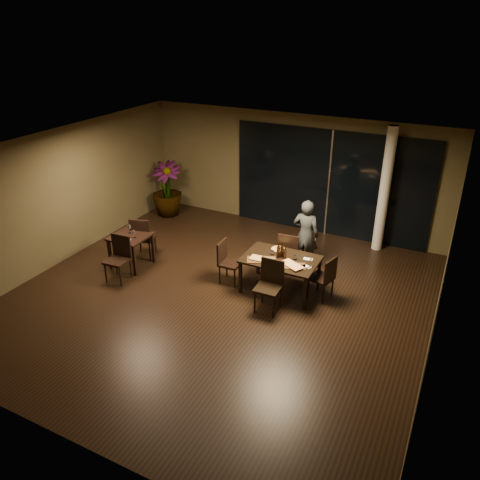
% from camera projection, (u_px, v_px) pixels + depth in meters
% --- Properties ---
extents(ground, '(8.00, 8.00, 0.00)m').
position_uv_depth(ground, '(219.00, 297.00, 9.50)').
color(ground, black).
rests_on(ground, ground).
extents(wall_back, '(8.00, 0.10, 3.00)m').
position_uv_depth(wall_back, '(293.00, 172.00, 12.10)').
color(wall_back, '#494127').
rests_on(wall_back, ground).
extents(wall_front, '(8.00, 0.10, 3.00)m').
position_uv_depth(wall_front, '(53.00, 357.00, 5.59)').
color(wall_front, '#494127').
rests_on(wall_front, ground).
extents(wall_left, '(0.10, 8.00, 3.00)m').
position_uv_depth(wall_left, '(59.00, 196.00, 10.47)').
color(wall_left, '#494127').
rests_on(wall_left, ground).
extents(wall_right, '(0.10, 8.00, 3.00)m').
position_uv_depth(wall_right, '(446.00, 279.00, 7.21)').
color(wall_right, '#494127').
rests_on(wall_right, ground).
extents(ceiling, '(8.00, 8.00, 0.04)m').
position_uv_depth(ceiling, '(215.00, 151.00, 8.17)').
color(ceiling, silver).
rests_on(ceiling, wall_back).
extents(window_panel, '(5.00, 0.06, 2.70)m').
position_uv_depth(window_panel, '(329.00, 184.00, 11.69)').
color(window_panel, black).
rests_on(window_panel, ground).
extents(column, '(0.24, 0.24, 3.00)m').
position_uv_depth(column, '(384.00, 190.00, 10.81)').
color(column, silver).
rests_on(column, ground).
extents(main_table, '(1.50, 1.00, 0.75)m').
position_uv_depth(main_table, '(281.00, 262.00, 9.44)').
color(main_table, black).
rests_on(main_table, ground).
extents(side_table, '(0.80, 0.80, 0.75)m').
position_uv_depth(side_table, '(131.00, 241.00, 10.43)').
color(side_table, black).
rests_on(side_table, ground).
extents(chair_main_far, '(0.49, 0.49, 0.98)m').
position_uv_depth(chair_main_far, '(289.00, 251.00, 10.13)').
color(chair_main_far, black).
rests_on(chair_main_far, ground).
extents(chair_main_near, '(0.48, 0.48, 1.01)m').
position_uv_depth(chair_main_near, '(270.00, 282.00, 8.93)').
color(chair_main_near, black).
rests_on(chair_main_near, ground).
extents(chair_main_left, '(0.45, 0.45, 0.92)m').
position_uv_depth(chair_main_left, '(227.00, 259.00, 9.86)').
color(chair_main_left, black).
rests_on(chair_main_left, ground).
extents(chair_main_right, '(0.52, 0.52, 0.93)m').
position_uv_depth(chair_main_right, '(325.00, 276.00, 9.24)').
color(chair_main_right, black).
rests_on(chair_main_right, ground).
extents(chair_side_far, '(0.58, 0.58, 1.02)m').
position_uv_depth(chair_side_far, '(142.00, 236.00, 10.79)').
color(chair_side_far, black).
rests_on(chair_side_far, ground).
extents(chair_side_near, '(0.49, 0.49, 0.99)m').
position_uv_depth(chair_side_near, '(119.00, 256.00, 9.94)').
color(chair_side_near, black).
rests_on(chair_side_near, ground).
extents(diner, '(0.56, 0.38, 1.61)m').
position_uv_depth(diner, '(306.00, 235.00, 10.29)').
color(diner, '#292C2D').
rests_on(diner, ground).
extents(potted_plant, '(1.01, 1.01, 1.52)m').
position_uv_depth(potted_plant, '(167.00, 189.00, 13.07)').
color(potted_plant, '#24521B').
rests_on(potted_plant, ground).
extents(pizza_board_left, '(0.65, 0.50, 0.01)m').
position_uv_depth(pizza_board_left, '(261.00, 260.00, 9.34)').
color(pizza_board_left, '#462B16').
rests_on(pizza_board_left, main_table).
extents(pizza_board_right, '(0.59, 0.43, 0.01)m').
position_uv_depth(pizza_board_right, '(292.00, 266.00, 9.12)').
color(pizza_board_right, '#473016').
rests_on(pizza_board_right, main_table).
extents(oblong_pizza_left, '(0.46, 0.23, 0.02)m').
position_uv_depth(oblong_pizza_left, '(262.00, 259.00, 9.33)').
color(oblong_pizza_left, maroon).
rests_on(oblong_pizza_left, pizza_board_left).
extents(oblong_pizza_right, '(0.50, 0.40, 0.02)m').
position_uv_depth(oblong_pizza_right, '(292.00, 265.00, 9.11)').
color(oblong_pizza_right, maroon).
rests_on(oblong_pizza_right, pizza_board_right).
extents(round_pizza, '(0.28, 0.28, 0.01)m').
position_uv_depth(round_pizza, '(278.00, 249.00, 9.76)').
color(round_pizza, '#A71E12').
rests_on(round_pizza, main_table).
extents(bottle_a, '(0.07, 0.07, 0.33)m').
position_uv_depth(bottle_a, '(278.00, 250.00, 9.38)').
color(bottle_a, black).
rests_on(bottle_a, main_table).
extents(bottle_b, '(0.06, 0.06, 0.29)m').
position_uv_depth(bottle_b, '(285.00, 253.00, 9.32)').
color(bottle_b, black).
rests_on(bottle_b, main_table).
extents(bottle_c, '(0.07, 0.07, 0.34)m').
position_uv_depth(bottle_c, '(282.00, 249.00, 9.40)').
color(bottle_c, black).
rests_on(bottle_c, main_table).
extents(tumbler_left, '(0.08, 0.08, 0.09)m').
position_uv_depth(tumbler_left, '(272.00, 253.00, 9.54)').
color(tumbler_left, white).
rests_on(tumbler_left, main_table).
extents(tumbler_right, '(0.07, 0.07, 0.09)m').
position_uv_depth(tumbler_right, '(295.00, 257.00, 9.36)').
color(tumbler_right, white).
rests_on(tumbler_right, main_table).
extents(napkin_near, '(0.20, 0.16, 0.01)m').
position_uv_depth(napkin_near, '(307.00, 267.00, 9.09)').
color(napkin_near, white).
rests_on(napkin_near, main_table).
extents(napkin_far, '(0.19, 0.12, 0.01)m').
position_uv_depth(napkin_far, '(308.00, 259.00, 9.36)').
color(napkin_far, white).
rests_on(napkin_far, main_table).
extents(wine_glass_a, '(0.09, 0.09, 0.19)m').
position_uv_depth(wine_glass_a, '(129.00, 229.00, 10.45)').
color(wine_glass_a, white).
rests_on(wine_glass_a, side_table).
extents(wine_glass_b, '(0.08, 0.08, 0.17)m').
position_uv_depth(wine_glass_b, '(134.00, 234.00, 10.25)').
color(wine_glass_b, white).
rests_on(wine_glass_b, side_table).
extents(side_napkin, '(0.19, 0.13, 0.01)m').
position_uv_depth(side_napkin, '(126.00, 240.00, 10.16)').
color(side_napkin, white).
rests_on(side_napkin, side_table).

